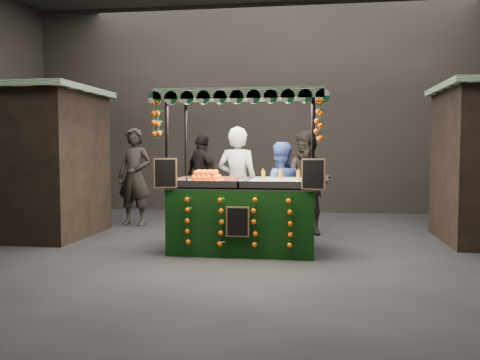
# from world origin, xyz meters

# --- Properties ---
(ground) EXTENTS (12.00, 12.00, 0.00)m
(ground) POSITION_xyz_m (0.00, 0.00, 0.00)
(ground) COLOR black
(ground) RESTS_ON ground
(market_hall) EXTENTS (12.10, 10.10, 5.05)m
(market_hall) POSITION_xyz_m (0.00, 0.00, 3.38)
(market_hall) COLOR black
(market_hall) RESTS_ON ground
(neighbour_stall_left) EXTENTS (3.00, 2.20, 2.60)m
(neighbour_stall_left) POSITION_xyz_m (-4.40, 1.00, 1.31)
(neighbour_stall_left) COLOR black
(neighbour_stall_left) RESTS_ON ground
(juice_stall) EXTENTS (2.45, 1.44, 2.37)m
(juice_stall) POSITION_xyz_m (-0.15, 0.15, 0.74)
(juice_stall) COLOR black
(juice_stall) RESTS_ON ground
(vendor_grey) EXTENTS (0.76, 0.56, 1.90)m
(vendor_grey) POSITION_xyz_m (-0.38, 1.05, 0.95)
(vendor_grey) COLOR slate
(vendor_grey) RESTS_ON ground
(vendor_blue) EXTENTS (0.91, 0.77, 1.64)m
(vendor_blue) POSITION_xyz_m (0.33, 1.01, 0.82)
(vendor_blue) COLOR navy
(vendor_blue) RESTS_ON ground
(shopper_0) EXTENTS (0.78, 0.58, 1.95)m
(shopper_0) POSITION_xyz_m (-2.67, 2.40, 0.97)
(shopper_0) COLOR #282320
(shopper_0) RESTS_ON ground
(shopper_1) EXTENTS (1.12, 1.03, 1.85)m
(shopper_1) POSITION_xyz_m (0.77, 1.80, 0.92)
(shopper_1) COLOR black
(shopper_1) RESTS_ON ground
(shopper_2) EXTENTS (1.10, 1.09, 1.87)m
(shopper_2) POSITION_xyz_m (-1.60, 3.81, 0.93)
(shopper_2) COLOR black
(shopper_2) RESTS_ON ground
(shopper_3) EXTENTS (1.32, 1.26, 1.80)m
(shopper_3) POSITION_xyz_m (3.69, 3.44, 0.90)
(shopper_3) COLOR #2E2725
(shopper_3) RESTS_ON ground
(shopper_4) EXTENTS (0.97, 0.68, 1.87)m
(shopper_4) POSITION_xyz_m (-4.32, 2.29, 0.94)
(shopper_4) COLOR #2A2622
(shopper_4) RESTS_ON ground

